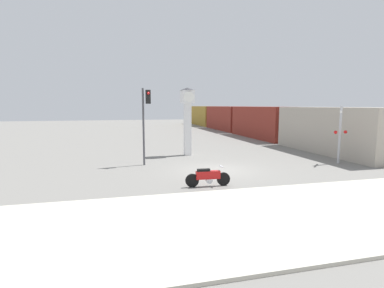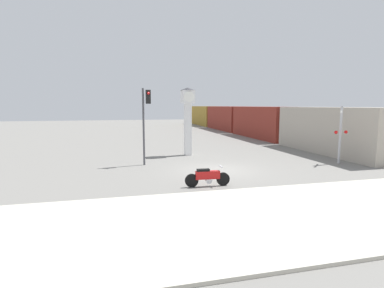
# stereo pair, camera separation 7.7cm
# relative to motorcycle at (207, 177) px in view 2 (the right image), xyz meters

# --- Properties ---
(ground_plane) EXTENTS (120.00, 120.00, 0.00)m
(ground_plane) POSITION_rel_motorcycle_xyz_m (1.50, 3.06, -0.43)
(ground_plane) COLOR slate
(sidewalk_strip) EXTENTS (36.00, 6.00, 0.10)m
(sidewalk_strip) POSITION_rel_motorcycle_xyz_m (1.50, -4.00, -0.38)
(sidewalk_strip) COLOR #BCB7A8
(sidewalk_strip) RESTS_ON ground_plane
(motorcycle) EXTENTS (2.01, 0.43, 0.88)m
(motorcycle) POSITION_rel_motorcycle_xyz_m (0.00, 0.00, 0.00)
(motorcycle) COLOR black
(motorcycle) RESTS_ON ground_plane
(clock_tower) EXTENTS (1.06, 1.06, 4.77)m
(clock_tower) POSITION_rel_motorcycle_xyz_m (1.07, 8.36, 2.72)
(clock_tower) COLOR white
(clock_tower) RESTS_ON ground_plane
(freight_train) EXTENTS (2.80, 43.99, 3.40)m
(freight_train) POSITION_rel_motorcycle_xyz_m (11.78, 23.44, 1.27)
(freight_train) COLOR #ADA393
(freight_train) RESTS_ON ground_plane
(traffic_light) EXTENTS (0.50, 0.35, 4.53)m
(traffic_light) POSITION_rel_motorcycle_xyz_m (-2.13, 5.49, 2.67)
(traffic_light) COLOR #47474C
(traffic_light) RESTS_ON ground_plane
(railroad_crossing_signal) EXTENTS (0.90, 0.82, 3.50)m
(railroad_crossing_signal) POSITION_rel_motorcycle_xyz_m (9.35, 3.12, 1.49)
(railroad_crossing_signal) COLOR #B7B7BC
(railroad_crossing_signal) RESTS_ON ground_plane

